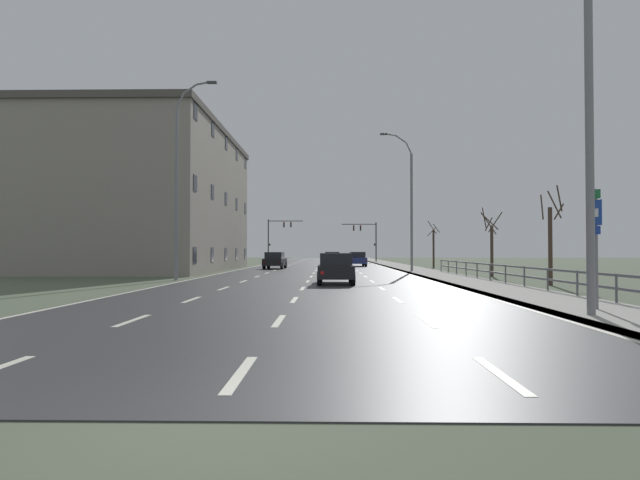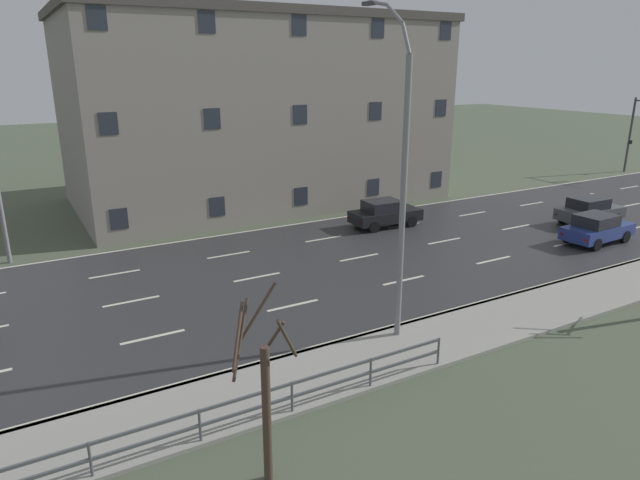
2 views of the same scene
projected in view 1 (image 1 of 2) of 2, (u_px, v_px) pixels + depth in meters
The scene contains 18 objects.
ground_plane at pixel (318, 268), 53.16m from camera, with size 160.00×160.00×0.12m.
road_asphalt_strip at pixel (320, 264), 65.16m from camera, with size 14.00×120.00×0.03m.
sidewalk_right at pixel (389, 264), 65.00m from camera, with size 3.00×120.00×0.12m.
guardrail at pixel (506, 271), 26.08m from camera, with size 0.07×30.35×1.00m.
street_lamp_foreground at pixel (583, 97), 13.06m from camera, with size 2.57×0.24×11.18m.
street_lamp_midground at pixel (410, 204), 41.48m from camera, with size 2.55×0.24×10.96m.
street_lamp_left_bank at pixel (179, 182), 30.40m from camera, with size 2.40×0.24×11.47m.
highway_sign at pixel (596, 234), 14.32m from camera, with size 0.09×0.68×3.36m.
traffic_signal_right at pixel (367, 235), 77.01m from camera, with size 5.08×0.36×5.81m.
traffic_signal_left at pixel (277, 233), 78.23m from camera, with size 5.22×0.36×6.35m.
car_near_left at pixel (357, 259), 57.04m from camera, with size 1.99×4.18×1.57m.
car_mid_centre at pixel (336, 268), 26.80m from camera, with size 1.84×4.10×1.57m.
car_near_right at pixel (332, 259), 60.12m from camera, with size 1.98×4.17×1.57m.
car_distant at pixel (275, 260), 49.37m from camera, with size 1.98×4.18×1.57m.
brick_building at pixel (151, 200), 46.28m from camera, with size 13.39×24.03×12.16m.
bare_tree_near at pixel (551, 240), 25.79m from camera, with size 1.11×1.18×4.83m.
bare_tree_mid at pixel (491, 245), 34.57m from camera, with size 1.48×1.56×4.55m.
bare_tree_far at pixel (434, 247), 52.51m from camera, with size 1.22×1.20×4.67m.
Camera 1 is at (1.21, -5.20, 1.68)m, focal length 29.80 mm.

